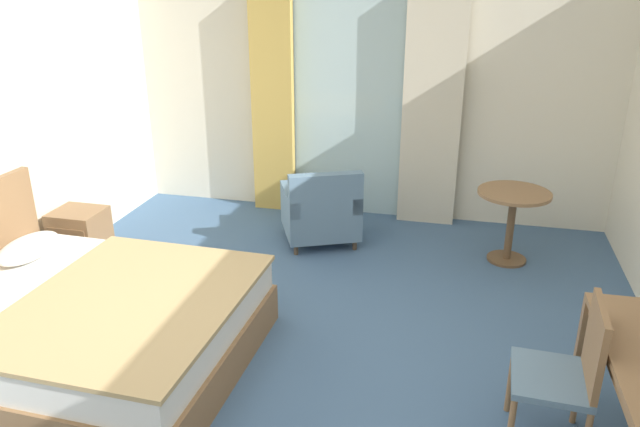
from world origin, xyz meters
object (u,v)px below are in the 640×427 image
armchair_by_window (321,212)px  round_cafe_table (512,210)px  bed (80,324)px  desk_chair (569,369)px  nightstand (81,238)px

armchair_by_window → round_cafe_table: (1.78, 0.01, 0.18)m
bed → desk_chair: bed is taller
bed → desk_chair: (3.09, -0.08, 0.22)m
armchair_by_window → round_cafe_table: armchair_by_window is taller
bed → armchair_by_window: (1.13, 2.32, 0.04)m
nightstand → desk_chair: (3.95, -1.39, 0.24)m
bed → armchair_by_window: size_ratio=2.39×
bed → nightstand: size_ratio=4.08×
desk_chair → round_cafe_table: 2.41m
nightstand → armchair_by_window: armchair_by_window is taller
nightstand → desk_chair: bearing=-19.4°
nightstand → round_cafe_table: 3.91m
nightstand → round_cafe_table: round_cafe_table is taller
armchair_by_window → round_cafe_table: bearing=0.2°
desk_chair → armchair_by_window: bearing=129.2°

